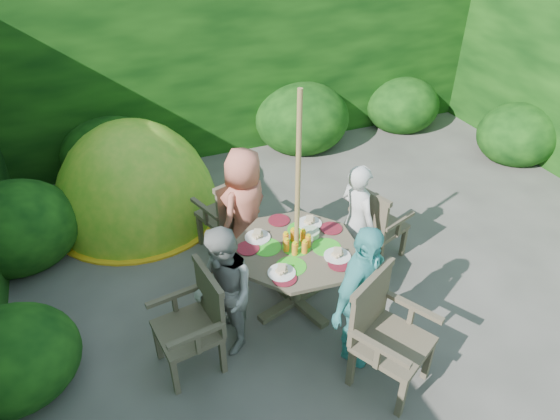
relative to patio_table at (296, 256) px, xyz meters
name	(u,v)px	position (x,y,z in m)	size (l,w,h in m)	color
ground	(382,294)	(0.86, -0.23, -0.58)	(60.00, 60.00, 0.00)	#4A4742
hedge_enclosure	(330,128)	(0.86, 1.10, 0.67)	(9.00, 9.00, 2.50)	black
patio_table	(296,256)	(0.00, 0.00, 0.00)	(1.49, 1.49, 0.83)	#443C2C
parasol_pole	(297,210)	(0.00, 0.00, 0.52)	(0.04, 0.04, 2.20)	olive
garden_chair_right	(375,223)	(1.05, 0.32, -0.12)	(0.61, 0.64, 0.87)	#443C2C
garden_chair_left	(195,321)	(-1.05, -0.34, -0.10)	(0.56, 0.61, 0.90)	#443C2C
garden_chair_back	(230,212)	(-0.33, 1.05, -0.09)	(0.68, 0.64, 0.92)	#443C2C
garden_chair_front	(385,332)	(0.30, -1.05, -0.06)	(0.76, 0.74, 0.98)	#443C2C
child_right	(357,221)	(0.76, 0.23, 0.05)	(0.46, 0.30, 1.26)	silver
child_left	(224,292)	(-0.77, -0.24, 0.03)	(0.60, 0.47, 1.23)	#959691
child_back	(245,210)	(-0.24, 0.76, 0.10)	(0.66, 0.43, 1.36)	#D36D57
child_front	(361,296)	(0.23, -0.77, 0.09)	(0.79, 0.33, 1.35)	#52C0BE
dome_tent	(140,212)	(-1.18, 2.16, -0.58)	(2.22, 2.22, 2.38)	#5EB222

